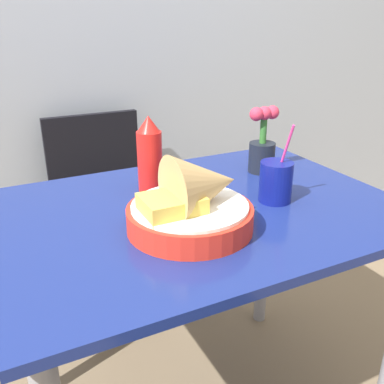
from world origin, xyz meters
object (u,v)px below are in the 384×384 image
object	(u,v)px
food_basket	(195,203)
ketchup_bottle	(150,155)
drink_cup	(276,183)
flower_vase	(262,146)
chair_far_window	(103,197)

from	to	relation	value
food_basket	ketchup_bottle	world-z (taller)	ketchup_bottle
drink_cup	flower_vase	size ratio (longest dim) A/B	1.06
chair_far_window	ketchup_bottle	size ratio (longest dim) A/B	3.92
food_basket	ketchup_bottle	size ratio (longest dim) A/B	1.37
ketchup_bottle	flower_vase	distance (m)	0.38
drink_cup	flower_vase	distance (m)	0.24
chair_far_window	drink_cup	xyz separation A→B (m)	(0.27, -0.82, 0.30)
ketchup_bottle	drink_cup	bearing A→B (deg)	-39.57
ketchup_bottle	flower_vase	size ratio (longest dim) A/B	1.03
food_basket	flower_vase	bearing A→B (deg)	34.84
ketchup_bottle	flower_vase	world-z (taller)	ketchup_bottle
ketchup_bottle	flower_vase	bearing A→B (deg)	-1.99
ketchup_bottle	chair_far_window	bearing A→B (deg)	89.90
chair_far_window	drink_cup	world-z (taller)	drink_cup
ketchup_bottle	food_basket	bearing A→B (deg)	-88.97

